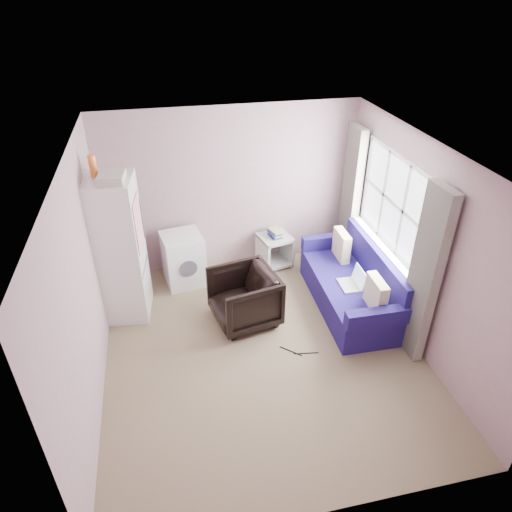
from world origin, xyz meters
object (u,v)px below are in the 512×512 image
at_px(armchair, 244,295).
at_px(sofa, 355,286).
at_px(fridge, 116,249).
at_px(washing_machine, 183,258).
at_px(side_table, 275,248).

relative_size(armchair, sofa, 0.41).
bearing_deg(sofa, armchair, -179.07).
relative_size(fridge, washing_machine, 2.81).
distance_m(fridge, washing_machine, 1.16).
height_order(fridge, washing_machine, fridge).
bearing_deg(side_table, washing_machine, -173.24).
height_order(fridge, sofa, fridge).
bearing_deg(sofa, washing_machine, 155.53).
bearing_deg(washing_machine, fridge, -158.16).
bearing_deg(sofa, fridge, 171.01).
relative_size(fridge, side_table, 3.49).
relative_size(washing_machine, sofa, 0.40).
distance_m(armchair, fridge, 1.76).
distance_m(armchair, sofa, 1.57).
xyz_separation_m(washing_machine, sofa, (2.27, -1.09, -0.09)).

